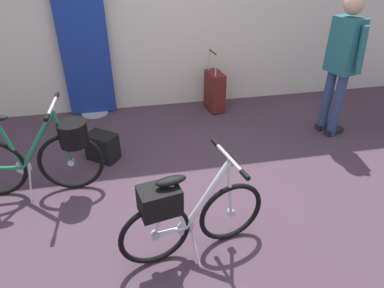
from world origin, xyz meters
The scene contains 7 objects.
ground_plane centered at (0.00, 0.00, 0.00)m, with size 8.07×8.07×0.00m, color #473342.
floor_banner_stand centered at (-1.06, 2.09, 0.81)m, with size 0.60×0.36×1.80m.
folding_bike_foreground centered at (-0.27, -0.56, 0.39)m, with size 1.15×0.53×0.82m.
display_bike_left centered at (-1.40, 0.45, 0.42)m, with size 1.30×0.53×0.91m.
visitor_near_wall centered at (1.80, 0.99, 0.92)m, with size 0.34×0.52×1.61m.
rolling_suitcase centered at (0.59, 1.90, 0.28)m, with size 0.22×0.38×0.83m.
backpack_on_floor centered at (-0.91, 0.92, 0.15)m, with size 0.38×0.36×0.30m.
Camera 1 is at (-0.59, -2.44, 2.15)m, focal length 32.70 mm.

